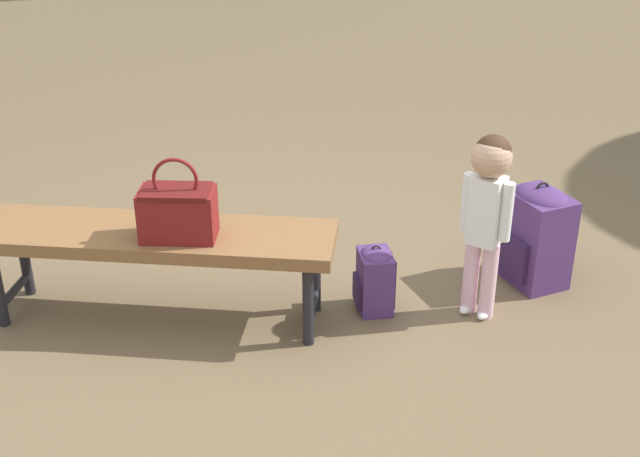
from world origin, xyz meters
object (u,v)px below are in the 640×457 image
object	(u,v)px
child_standing	(488,199)
backpack_small	(375,278)
park_bench	(155,242)
backpack_large	(536,233)
handbag	(178,211)

from	to	relation	value
child_standing	backpack_small	bearing A→B (deg)	-173.63
park_bench	backpack_small	bearing A→B (deg)	15.55
park_bench	backpack_large	xyz separation A→B (m)	(1.69, 0.69, -0.13)
child_standing	handbag	bearing A→B (deg)	-164.41
child_standing	backpack_small	distance (m)	0.64
backpack_large	handbag	bearing A→B (deg)	-154.81
handbag	backpack_large	bearing A→B (deg)	25.19
backpack_small	backpack_large	bearing A→B (deg)	29.86
park_bench	handbag	xyz separation A→B (m)	(0.14, -0.04, 0.18)
park_bench	backpack_large	world-z (taller)	backpack_large
handbag	backpack_large	xyz separation A→B (m)	(1.55, 0.73, -0.31)
park_bench	handbag	bearing A→B (deg)	-17.39
park_bench	handbag	distance (m)	0.23
backpack_large	child_standing	bearing A→B (deg)	-124.83
handbag	child_standing	distance (m)	1.34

